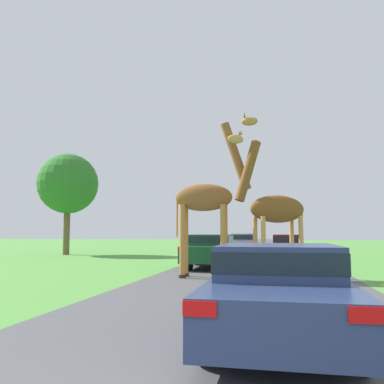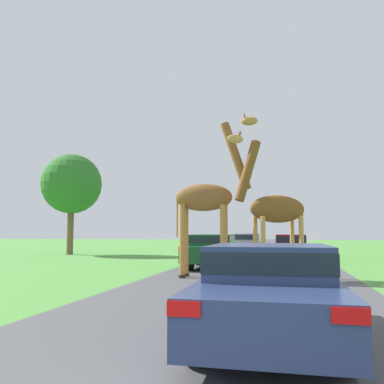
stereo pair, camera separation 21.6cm
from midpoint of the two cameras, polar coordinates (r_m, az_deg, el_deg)
road at (r=31.76m, az=9.92°, el=-8.31°), size 6.86×120.00×0.00m
giraffe_near_road at (r=13.87m, az=1.91°, el=-1.15°), size 2.86×0.76×5.60m
giraffe_companion at (r=13.81m, az=10.86°, el=-2.12°), size 2.65×1.75×4.89m
car_lead_maroon at (r=6.22m, az=11.05°, el=-13.01°), size 1.86×4.52×1.34m
car_queue_right at (r=17.70m, az=2.32°, el=-8.09°), size 1.91×4.31×1.42m
car_queue_left at (r=24.60m, az=13.04°, el=-7.35°), size 1.84×4.41×1.38m
car_far_ahead at (r=29.83m, az=7.09°, el=-7.09°), size 1.82×4.21×1.42m
tree_centre_back at (r=29.21m, az=-17.22°, el=1.07°), size 4.11×4.11×6.90m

